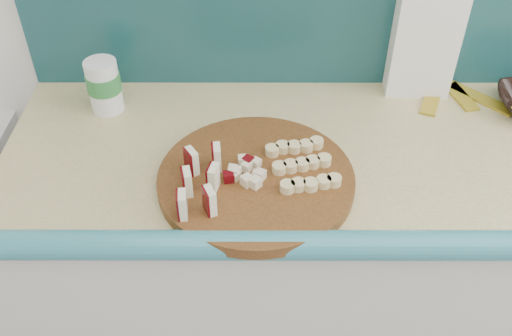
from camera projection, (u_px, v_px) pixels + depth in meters
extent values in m
cube|color=silver|center=(435.00, 274.00, 1.63)|extent=(2.20, 0.60, 0.88)
cube|color=#CBBE77|center=(475.00, 152.00, 1.33)|extent=(2.20, 0.60, 0.03)
cylinder|color=#45280E|center=(256.00, 180.00, 1.22)|extent=(0.51, 0.51, 0.03)
cube|color=#FAF1C8|center=(183.00, 205.00, 1.10)|extent=(0.02, 0.04, 0.06)
cube|color=#4C050A|center=(178.00, 206.00, 1.10)|extent=(0.01, 0.04, 0.06)
cube|color=#FAF1C8|center=(188.00, 182.00, 1.15)|extent=(0.02, 0.04, 0.06)
cube|color=#4C050A|center=(183.00, 183.00, 1.15)|extent=(0.01, 0.04, 0.06)
cube|color=#FAF1C8|center=(192.00, 161.00, 1.20)|extent=(0.02, 0.04, 0.06)
cube|color=#4C050A|center=(188.00, 162.00, 1.20)|extent=(0.01, 0.04, 0.06)
cube|color=#FAF1C8|center=(210.00, 200.00, 1.11)|extent=(0.02, 0.04, 0.06)
cube|color=#4C050A|center=(206.00, 201.00, 1.11)|extent=(0.01, 0.04, 0.06)
cube|color=#FAF1C8|center=(214.00, 178.00, 1.16)|extent=(0.02, 0.04, 0.06)
cube|color=#4C050A|center=(209.00, 179.00, 1.16)|extent=(0.01, 0.04, 0.06)
cube|color=#FAF1C8|center=(217.00, 157.00, 1.21)|extent=(0.02, 0.04, 0.06)
cube|color=#4C050A|center=(213.00, 158.00, 1.21)|extent=(0.01, 0.04, 0.06)
cube|color=beige|center=(248.00, 172.00, 1.20)|extent=(0.02, 0.02, 0.02)
cube|color=beige|center=(250.00, 169.00, 1.21)|extent=(0.02, 0.02, 0.02)
cube|color=#4C050A|center=(248.00, 166.00, 1.22)|extent=(0.02, 0.02, 0.02)
cube|color=beige|center=(243.00, 170.00, 1.21)|extent=(0.02, 0.02, 0.02)
cube|color=beige|center=(238.00, 169.00, 1.21)|extent=(0.02, 0.02, 0.02)
cube|color=beige|center=(232.00, 171.00, 1.21)|extent=(0.02, 0.02, 0.02)
cube|color=beige|center=(238.00, 174.00, 1.20)|extent=(0.02, 0.02, 0.02)
cube|color=beige|center=(237.00, 178.00, 1.19)|extent=(0.02, 0.02, 0.02)
cube|color=#4C050A|center=(240.00, 182.00, 1.18)|extent=(0.02, 0.02, 0.02)
cube|color=beige|center=(246.00, 178.00, 1.19)|extent=(0.02, 0.02, 0.02)
cube|color=beige|center=(252.00, 179.00, 1.19)|extent=(0.02, 0.02, 0.02)
cube|color=beige|center=(248.00, 174.00, 1.20)|extent=(0.02, 0.02, 0.02)
cylinder|color=beige|center=(288.00, 188.00, 1.17)|extent=(0.03, 0.03, 0.02)
cylinder|color=beige|center=(300.00, 186.00, 1.17)|extent=(0.03, 0.03, 0.02)
cylinder|color=beige|center=(311.00, 184.00, 1.18)|extent=(0.03, 0.03, 0.02)
cylinder|color=beige|center=(323.00, 182.00, 1.18)|extent=(0.03, 0.03, 0.02)
cylinder|color=beige|center=(335.00, 180.00, 1.19)|extent=(0.03, 0.03, 0.02)
cylinder|color=beige|center=(280.00, 168.00, 1.22)|extent=(0.03, 0.03, 0.02)
cylinder|color=beige|center=(291.00, 166.00, 1.22)|extent=(0.03, 0.03, 0.02)
cylinder|color=beige|center=(303.00, 165.00, 1.22)|extent=(0.03, 0.03, 0.02)
cylinder|color=beige|center=(314.00, 163.00, 1.23)|extent=(0.03, 0.03, 0.02)
cylinder|color=beige|center=(325.00, 161.00, 1.23)|extent=(0.03, 0.03, 0.02)
cylinder|color=beige|center=(273.00, 150.00, 1.26)|extent=(0.03, 0.03, 0.02)
cylinder|color=beige|center=(284.00, 148.00, 1.27)|extent=(0.03, 0.03, 0.02)
cylinder|color=beige|center=(295.00, 147.00, 1.27)|extent=(0.03, 0.03, 0.02)
cylinder|color=beige|center=(306.00, 145.00, 1.27)|extent=(0.03, 0.03, 0.02)
cylinder|color=beige|center=(317.00, 143.00, 1.28)|extent=(0.03, 0.03, 0.02)
cube|color=white|center=(423.00, 40.00, 1.43)|extent=(0.17, 0.12, 0.27)
cylinder|color=white|center=(104.00, 86.00, 1.40)|extent=(0.08, 0.08, 0.14)
cylinder|color=#2F833B|center=(103.00, 82.00, 1.39)|extent=(0.08, 0.08, 0.05)
cube|color=gold|center=(433.00, 96.00, 1.48)|extent=(0.10, 0.18, 0.01)
cube|color=gold|center=(456.00, 91.00, 1.50)|extent=(0.08, 0.18, 0.01)
cube|color=gold|center=(481.00, 99.00, 1.47)|extent=(0.15, 0.16, 0.01)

